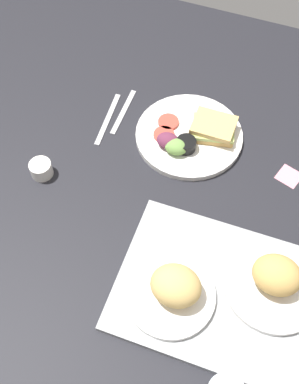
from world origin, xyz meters
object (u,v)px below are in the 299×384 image
serving_tray (221,292)px  knife (108,118)px  bread_plate_near (275,280)px  bread_plate_far (173,289)px  plate_with_salad (191,135)px  espresso_cup (41,169)px  fork (123,111)px  sticky_note (289,176)px

serving_tray → knife: serving_tray is taller
bread_plate_near → knife: size_ratio=1.13×
bread_plate_far → knife: 53.98cm
plate_with_salad → serving_tray: bearing=117.2°
bread_plate_far → espresso_cup: 46.16cm
serving_tray → knife: 57.18cm
serving_tray → fork: 57.71cm
knife → sticky_note: knife is taller
serving_tray → fork: (40.51, -41.10, -0.55)cm
fork → sticky_note: fork is taller
plate_with_salad → espresso_cup: (31.73, 24.44, 0.30)cm
plate_with_salad → knife: (23.66, 1.59, -1.45)cm
plate_with_salad → espresso_cup: size_ratio=5.12×
knife → sticky_note: 50.93cm
fork → serving_tray: bearing=42.5°
serving_tray → sticky_note: size_ratio=8.04×
bread_plate_far → plate_with_salad: bread_plate_far is taller
serving_tray → espresso_cup: (51.58, -14.25, 1.20)cm
serving_tray → plate_with_salad: bearing=-62.8°
plate_with_salad → fork: size_ratio=1.69×
serving_tray → knife: size_ratio=2.37×
knife → sticky_note: (-50.92, 0.84, -0.19)cm
bread_plate_near → espresso_cup: bread_plate_near is taller
sticky_note → serving_tray: bearing=78.4°
sticky_note → espresso_cup: bearing=20.5°
bread_plate_near → sticky_note: bearing=-85.5°
plate_with_salad → bread_plate_far: bearing=103.4°
bread_plate_near → fork: size_ratio=1.26×
fork → knife: bearing=-38.9°
bread_plate_near → plate_with_salad: bread_plate_near is taller
espresso_cup → knife: espresso_cup is taller
fork → plate_with_salad: bearing=81.3°
knife → bread_plate_near: bearing=53.6°
bread_plate_far → sticky_note: (-16.95, -40.85, -4.79)cm
bread_plate_far → espresso_cup: bearing=-24.1°
fork → sticky_note: size_ratio=3.04×
serving_tray → knife: bearing=-40.5°
bread_plate_near → knife: (53.36, -31.79, -4.24)cm
bread_plate_near → plate_with_salad: 44.77cm
bread_plate_near → bread_plate_far: (19.39, 9.91, 0.36)cm
bread_plate_far → fork: (30.97, -45.70, -4.60)cm
bread_plate_far → plate_with_salad: 44.61cm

